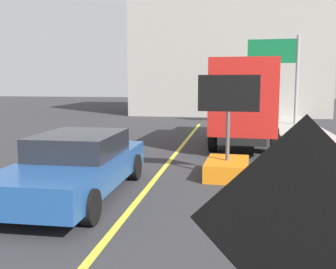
% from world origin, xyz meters
% --- Properties ---
extents(lane_center_stripe, '(0.14, 36.00, 0.01)m').
position_xyz_m(lane_center_stripe, '(0.00, 6.00, 0.00)').
color(lane_center_stripe, yellow).
rests_on(lane_center_stripe, ground).
extents(roadwork_sign, '(1.62, 0.28, 2.33)m').
position_xyz_m(roadwork_sign, '(2.50, 3.48, 1.47)').
color(roadwork_sign, '#593819').
rests_on(roadwork_sign, ground).
extents(arrow_board_trailer, '(1.60, 1.85, 2.70)m').
position_xyz_m(arrow_board_trailer, '(1.85, 11.20, 0.48)').
color(arrow_board_trailer, orange).
rests_on(arrow_board_trailer, ground).
extents(box_truck, '(2.75, 6.90, 3.30)m').
position_xyz_m(box_truck, '(2.45, 16.81, 1.79)').
color(box_truck, black).
rests_on(box_truck, ground).
extents(pickup_car, '(2.11, 5.07, 1.38)m').
position_xyz_m(pickup_car, '(-1.43, 8.89, 0.70)').
color(pickup_car, navy).
rests_on(pickup_car, ground).
extents(highway_guide_sign, '(2.79, 0.28, 5.00)m').
position_xyz_m(highway_guide_sign, '(4.57, 23.66, 3.42)').
color(highway_guide_sign, gray).
rests_on(highway_guide_sign, ground).
extents(far_building_block, '(14.00, 9.91, 9.97)m').
position_xyz_m(far_building_block, '(1.47, 33.39, 4.98)').
color(far_building_block, gray).
rests_on(far_building_block, ground).
extents(traffic_cone_mid_lane, '(0.36, 0.36, 0.63)m').
position_xyz_m(traffic_cone_mid_lane, '(2.31, 7.10, 0.31)').
color(traffic_cone_mid_lane, black).
rests_on(traffic_cone_mid_lane, ground).
extents(traffic_cone_far_lane, '(0.36, 0.36, 0.65)m').
position_xyz_m(traffic_cone_far_lane, '(2.34, 9.18, 0.32)').
color(traffic_cone_far_lane, black).
rests_on(traffic_cone_far_lane, ground).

